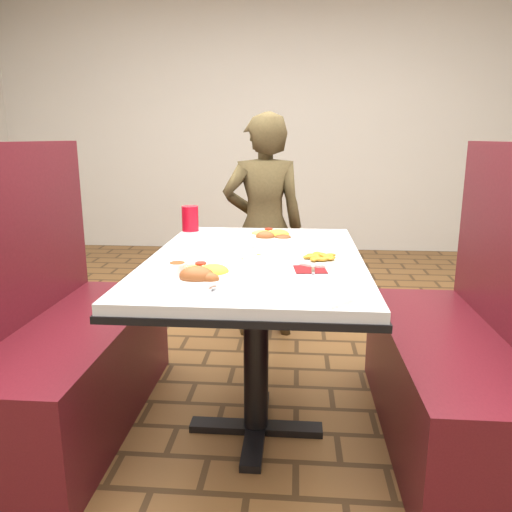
{
  "coord_description": "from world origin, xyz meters",
  "views": [
    {
      "loc": [
        0.15,
        -1.85,
        1.19
      ],
      "look_at": [
        0.0,
        0.0,
        0.75
      ],
      "focal_mm": 35.0,
      "sensor_mm": 36.0,
      "label": 1
    }
  ],
  "objects_px": {
    "booth_bench_left": "(64,351)",
    "plantain_plate": "(320,259)",
    "booth_bench_right": "(460,365)",
    "near_dinner_plate": "(201,270)",
    "diner_person": "(264,228)",
    "red_tumbler": "(190,218)",
    "dining_table": "(256,280)",
    "far_dinner_plate": "(272,234)"
  },
  "relations": [
    {
      "from": "dining_table",
      "to": "booth_bench_left",
      "type": "height_order",
      "value": "booth_bench_left"
    },
    {
      "from": "dining_table",
      "to": "booth_bench_right",
      "type": "distance_m",
      "value": 0.86
    },
    {
      "from": "booth_bench_left",
      "to": "plantain_plate",
      "type": "height_order",
      "value": "booth_bench_left"
    },
    {
      "from": "near_dinner_plate",
      "to": "diner_person",
      "type": "bearing_deg",
      "value": 85.6
    },
    {
      "from": "booth_bench_right",
      "to": "diner_person",
      "type": "height_order",
      "value": "diner_person"
    },
    {
      "from": "diner_person",
      "to": "near_dinner_plate",
      "type": "distance_m",
      "value": 1.42
    },
    {
      "from": "booth_bench_left",
      "to": "red_tumbler",
      "type": "height_order",
      "value": "booth_bench_left"
    },
    {
      "from": "dining_table",
      "to": "diner_person",
      "type": "height_order",
      "value": "diner_person"
    },
    {
      "from": "near_dinner_plate",
      "to": "red_tumbler",
      "type": "bearing_deg",
      "value": 104.25
    },
    {
      "from": "dining_table",
      "to": "near_dinner_plate",
      "type": "distance_m",
      "value": 0.38
    },
    {
      "from": "diner_person",
      "to": "red_tumbler",
      "type": "xyz_separation_m",
      "value": [
        -0.32,
        -0.58,
        0.14
      ]
    },
    {
      "from": "booth_bench_right",
      "to": "red_tumbler",
      "type": "bearing_deg",
      "value": 156.66
    },
    {
      "from": "booth_bench_left",
      "to": "plantain_plate",
      "type": "bearing_deg",
      "value": -4.18
    },
    {
      "from": "booth_bench_left",
      "to": "booth_bench_right",
      "type": "bearing_deg",
      "value": 0.0
    },
    {
      "from": "far_dinner_plate",
      "to": "red_tumbler",
      "type": "height_order",
      "value": "red_tumbler"
    },
    {
      "from": "diner_person",
      "to": "far_dinner_plate",
      "type": "bearing_deg",
      "value": 86.35
    },
    {
      "from": "booth_bench_left",
      "to": "dining_table",
      "type": "bearing_deg",
      "value": 0.0
    },
    {
      "from": "diner_person",
      "to": "plantain_plate",
      "type": "xyz_separation_m",
      "value": [
        0.28,
        -1.16,
        0.1
      ]
    },
    {
      "from": "booth_bench_left",
      "to": "near_dinner_plate",
      "type": "height_order",
      "value": "booth_bench_left"
    },
    {
      "from": "booth_bench_right",
      "to": "red_tumbler",
      "type": "height_order",
      "value": "booth_bench_right"
    },
    {
      "from": "far_dinner_plate",
      "to": "plantain_plate",
      "type": "height_order",
      "value": "far_dinner_plate"
    },
    {
      "from": "near_dinner_plate",
      "to": "red_tumbler",
      "type": "xyz_separation_m",
      "value": [
        -0.21,
        0.83,
        0.03
      ]
    },
    {
      "from": "booth_bench_left",
      "to": "plantain_plate",
      "type": "xyz_separation_m",
      "value": [
        1.04,
        -0.08,
        0.43
      ]
    },
    {
      "from": "diner_person",
      "to": "booth_bench_right",
      "type": "bearing_deg",
      "value": 117.63
    },
    {
      "from": "near_dinner_plate",
      "to": "plantain_plate",
      "type": "distance_m",
      "value": 0.46
    },
    {
      "from": "far_dinner_plate",
      "to": "plantain_plate",
      "type": "bearing_deg",
      "value": -64.77
    },
    {
      "from": "booth_bench_right",
      "to": "near_dinner_plate",
      "type": "height_order",
      "value": "booth_bench_right"
    },
    {
      "from": "far_dinner_plate",
      "to": "red_tumbler",
      "type": "relative_size",
      "value": 2.06
    },
    {
      "from": "booth_bench_left",
      "to": "booth_bench_right",
      "type": "distance_m",
      "value": 1.6
    },
    {
      "from": "booth_bench_right",
      "to": "red_tumbler",
      "type": "relative_size",
      "value": 10.02
    },
    {
      "from": "diner_person",
      "to": "near_dinner_plate",
      "type": "bearing_deg",
      "value": 75.34
    },
    {
      "from": "booth_bench_left",
      "to": "red_tumbler",
      "type": "distance_m",
      "value": 0.82
    },
    {
      "from": "plantain_plate",
      "to": "red_tumbler",
      "type": "xyz_separation_m",
      "value": [
        -0.6,
        0.58,
        0.05
      ]
    },
    {
      "from": "dining_table",
      "to": "red_tumbler",
      "type": "relative_size",
      "value": 10.13
    },
    {
      "from": "red_tumbler",
      "to": "booth_bench_left",
      "type": "bearing_deg",
      "value": -131.24
    },
    {
      "from": "diner_person",
      "to": "red_tumbler",
      "type": "distance_m",
      "value": 0.68
    },
    {
      "from": "dining_table",
      "to": "red_tumbler",
      "type": "xyz_separation_m",
      "value": [
        -0.36,
        0.5,
        0.16
      ]
    },
    {
      "from": "plantain_plate",
      "to": "far_dinner_plate",
      "type": "bearing_deg",
      "value": 115.23
    },
    {
      "from": "booth_bench_right",
      "to": "far_dinner_plate",
      "type": "distance_m",
      "value": 0.94
    },
    {
      "from": "diner_person",
      "to": "far_dinner_plate",
      "type": "xyz_separation_m",
      "value": [
        0.09,
        -0.74,
        0.11
      ]
    },
    {
      "from": "red_tumbler",
      "to": "booth_bench_right",
      "type": "bearing_deg",
      "value": -23.34
    },
    {
      "from": "booth_bench_right",
      "to": "near_dinner_plate",
      "type": "relative_size",
      "value": 4.73
    }
  ]
}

